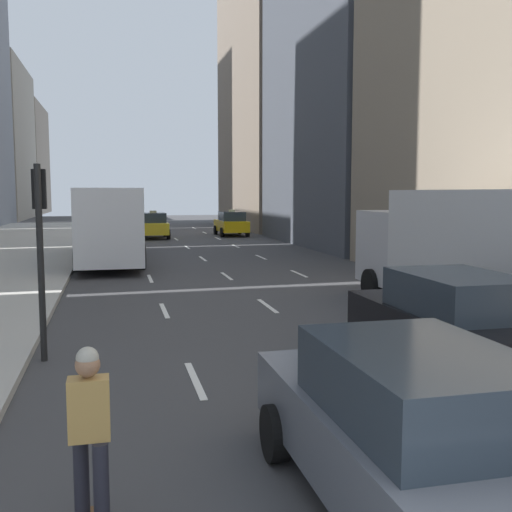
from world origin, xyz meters
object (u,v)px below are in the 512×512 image
Objects in this scene: city_bus at (109,222)px; skateboarder at (90,433)px; taxi_lead at (153,225)px; sedan_black_near at (451,324)px; traffic_light_pole at (40,230)px; sedan_silver_behind at (409,430)px; taxi_second at (231,223)px; box_truck at (471,251)px.

city_bus is 6.65× the size of skateboarder.
skateboarder is (-2.91, -35.54, 0.08)m from taxi_lead.
sedan_black_near is at bearing 31.23° from skateboarder.
traffic_light_pole is at bearing -97.65° from taxi_lead.
taxi_lead is 35.94m from sedan_silver_behind.
city_bus reaches higher than taxi_second.
taxi_second reaches higher than sedan_black_near.
traffic_light_pole is (-3.95, 6.54, 1.54)m from sedan_silver_behind.
skateboarder is at bearing -94.68° from taxi_lead.
taxi_lead is 35.66m from skateboarder.
box_truck is at bearing 40.33° from skateboarder.
sedan_black_near is 6.68m from skateboarder.
sedan_silver_behind is at bearing -7.81° from skateboarder.
box_truck is at bearing -78.82° from taxi_lead.
box_truck reaches higher than sedan_black_near.
sedan_black_near is 0.99× the size of sedan_silver_behind.
taxi_second is 0.98× the size of sedan_black_near.
sedan_silver_behind is (0.00, -35.94, -0.01)m from taxi_lead.
taxi_lead is 32.21m from sedan_black_near.
box_truck is at bearing -60.79° from city_bus.
traffic_light_pole is (-6.75, 2.68, 1.51)m from sedan_black_near.
taxi_lead is at bearing 85.32° from skateboarder.
city_bus is 22.29m from skateboarder.
sedan_silver_behind is 1.25× the size of traffic_light_pole.
box_truck is at bearing -90.00° from taxi_second.
sedan_silver_behind is 0.39× the size of city_bus.
skateboarder is 6.40m from traffic_light_pole.
traffic_light_pole reaches higher than box_truck.
sedan_black_near reaches higher than skateboarder.
taxi_second is 37.49m from sedan_silver_behind.
skateboarder is (-5.71, -3.46, 0.06)m from sedan_black_near.
city_bus is 3.22× the size of traffic_light_pole.
box_truck reaches higher than skateboarder.
sedan_black_near is 7.42m from traffic_light_pole.
taxi_lead is at bearing 78.04° from city_bus.
taxi_lead is at bearing 90.00° from sedan_silver_behind.
sedan_black_near is 2.56× the size of skateboarder.
city_bus reaches higher than sedan_silver_behind.
city_bus reaches higher than skateboarder.
skateboarder is at bearing -139.67° from box_truck.
taxi_second is 0.52× the size of box_truck.
sedan_silver_behind is (-2.80, -3.86, -0.03)m from sedan_black_near.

